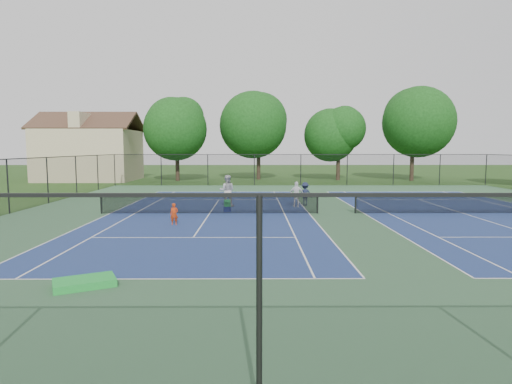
{
  "coord_description": "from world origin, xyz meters",
  "views": [
    {
      "loc": [
        -4.57,
        -23.31,
        3.58
      ],
      "look_at": [
        -4.45,
        -1.0,
        1.3
      ],
      "focal_mm": 30.0,
      "sensor_mm": 36.0,
      "label": 1
    }
  ],
  "objects_px": {
    "clapboard_house": "(90,153)",
    "ball_hopper": "(227,203)",
    "ball_crate": "(227,209)",
    "bystander_a": "(297,194)",
    "bystander_b": "(305,194)",
    "tree_back_b": "(259,122)",
    "child_player": "(174,214)",
    "tree_back_c": "(339,131)",
    "tree_back_d": "(414,119)",
    "tree_back_a": "(177,126)",
    "instructor": "(227,191)"
  },
  "relations": [
    {
      "from": "clapboard_house",
      "to": "ball_crate",
      "type": "relative_size",
      "value": 26.73
    },
    {
      "from": "ball_hopper",
      "to": "instructor",
      "type": "bearing_deg",
      "value": 93.66
    },
    {
      "from": "tree_back_b",
      "to": "instructor",
      "type": "relative_size",
      "value": 5.12
    },
    {
      "from": "tree_back_b",
      "to": "tree_back_c",
      "type": "distance_m",
      "value": 9.12
    },
    {
      "from": "tree_back_c",
      "to": "bystander_b",
      "type": "bearing_deg",
      "value": -106.29
    },
    {
      "from": "child_player",
      "to": "instructor",
      "type": "distance_m",
      "value": 6.73
    },
    {
      "from": "tree_back_a",
      "to": "clapboard_house",
      "type": "height_order",
      "value": "tree_back_a"
    },
    {
      "from": "tree_back_c",
      "to": "clapboard_house",
      "type": "bearing_deg",
      "value": -180.0
    },
    {
      "from": "tree_back_c",
      "to": "ball_hopper",
      "type": "bearing_deg",
      "value": -114.53
    },
    {
      "from": "tree_back_b",
      "to": "bystander_b",
      "type": "distance_m",
      "value": 23.62
    },
    {
      "from": "tree_back_c",
      "to": "child_player",
      "type": "distance_m",
      "value": 31.84
    },
    {
      "from": "child_player",
      "to": "ball_hopper",
      "type": "bearing_deg",
      "value": 49.4
    },
    {
      "from": "tree_back_a",
      "to": "child_player",
      "type": "height_order",
      "value": "tree_back_a"
    },
    {
      "from": "tree_back_a",
      "to": "tree_back_d",
      "type": "distance_m",
      "value": 26.01
    },
    {
      "from": "tree_back_c",
      "to": "ball_hopper",
      "type": "distance_m",
      "value": 27.14
    },
    {
      "from": "tree_back_d",
      "to": "ball_crate",
      "type": "height_order",
      "value": "tree_back_d"
    },
    {
      "from": "tree_back_a",
      "to": "instructor",
      "type": "xyz_separation_m",
      "value": [
        6.79,
        -21.11,
        -5.06
      ]
    },
    {
      "from": "bystander_b",
      "to": "bystander_a",
      "type": "bearing_deg",
      "value": 36.83
    },
    {
      "from": "bystander_a",
      "to": "ball_crate",
      "type": "relative_size",
      "value": 3.87
    },
    {
      "from": "child_player",
      "to": "bystander_b",
      "type": "xyz_separation_m",
      "value": [
        6.95,
        6.77,
        0.22
      ]
    },
    {
      "from": "ball_crate",
      "to": "ball_hopper",
      "type": "xyz_separation_m",
      "value": [
        0.0,
        0.0,
        0.34
      ]
    },
    {
      "from": "clapboard_house",
      "to": "bystander_b",
      "type": "xyz_separation_m",
      "value": [
        21.65,
        -21.73,
        -2.35
      ]
    },
    {
      "from": "bystander_a",
      "to": "tree_back_d",
      "type": "bearing_deg",
      "value": -129.15
    },
    {
      "from": "tree_back_a",
      "to": "ball_hopper",
      "type": "height_order",
      "value": "tree_back_a"
    },
    {
      "from": "tree_back_b",
      "to": "tree_back_c",
      "type": "bearing_deg",
      "value": -6.34
    },
    {
      "from": "tree_back_b",
      "to": "child_player",
      "type": "height_order",
      "value": "tree_back_b"
    },
    {
      "from": "tree_back_c",
      "to": "tree_back_d",
      "type": "xyz_separation_m",
      "value": [
        8.0,
        -1.0,
        1.34
      ]
    },
    {
      "from": "child_player",
      "to": "tree_back_c",
      "type": "bearing_deg",
      "value": 52.08
    },
    {
      "from": "tree_back_b",
      "to": "ball_hopper",
      "type": "height_order",
      "value": "tree_back_b"
    },
    {
      "from": "child_player",
      "to": "bystander_b",
      "type": "relative_size",
      "value": 0.7
    },
    {
      "from": "tree_back_a",
      "to": "bystander_b",
      "type": "bearing_deg",
      "value": -60.66
    },
    {
      "from": "bystander_b",
      "to": "ball_crate",
      "type": "bearing_deg",
      "value": 18.56
    },
    {
      "from": "bystander_b",
      "to": "ball_hopper",
      "type": "xyz_separation_m",
      "value": [
        -4.73,
        -2.54,
        -0.25
      ]
    },
    {
      "from": "bystander_a",
      "to": "tree_back_a",
      "type": "bearing_deg",
      "value": -66.79
    },
    {
      "from": "instructor",
      "to": "bystander_b",
      "type": "xyz_separation_m",
      "value": [
        4.86,
        0.39,
        -0.24
      ]
    },
    {
      "from": "child_player",
      "to": "bystander_b",
      "type": "height_order",
      "value": "bystander_b"
    },
    {
      "from": "clapboard_house",
      "to": "child_player",
      "type": "xyz_separation_m",
      "value": [
        14.7,
        -28.5,
        -2.58
      ]
    },
    {
      "from": "ball_crate",
      "to": "bystander_b",
      "type": "bearing_deg",
      "value": 28.28
    },
    {
      "from": "instructor",
      "to": "tree_back_c",
      "type": "bearing_deg",
      "value": -114.08
    },
    {
      "from": "instructor",
      "to": "bystander_a",
      "type": "xyz_separation_m",
      "value": [
        4.27,
        -0.24,
        -0.2
      ]
    },
    {
      "from": "tree_back_c",
      "to": "bystander_b",
      "type": "height_order",
      "value": "tree_back_c"
    },
    {
      "from": "clapboard_house",
      "to": "ball_hopper",
      "type": "xyz_separation_m",
      "value": [
        16.92,
        -24.27,
        -2.6
      ]
    },
    {
      "from": "bystander_a",
      "to": "ball_crate",
      "type": "height_order",
      "value": "bystander_a"
    },
    {
      "from": "tree_back_d",
      "to": "clapboard_house",
      "type": "relative_size",
      "value": 0.96
    },
    {
      "from": "instructor",
      "to": "bystander_b",
      "type": "relative_size",
      "value": 1.33
    },
    {
      "from": "bystander_a",
      "to": "ball_crate",
      "type": "xyz_separation_m",
      "value": [
        -4.13,
        -1.92,
        -0.63
      ]
    },
    {
      "from": "instructor",
      "to": "ball_hopper",
      "type": "xyz_separation_m",
      "value": [
        0.14,
        -2.16,
        -0.49
      ]
    },
    {
      "from": "child_player",
      "to": "instructor",
      "type": "xyz_separation_m",
      "value": [
        2.08,
        6.39,
        0.46
      ]
    },
    {
      "from": "tree_back_a",
      "to": "tree_back_c",
      "type": "height_order",
      "value": "tree_back_a"
    },
    {
      "from": "instructor",
      "to": "bystander_b",
      "type": "distance_m",
      "value": 4.88
    }
  ]
}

